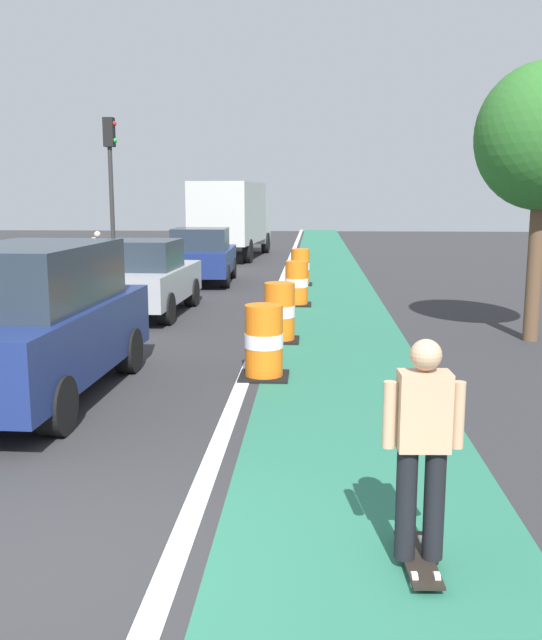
# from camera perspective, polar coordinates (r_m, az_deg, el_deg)

# --- Properties ---
(ground_plane) EXTENTS (100.00, 100.00, 0.00)m
(ground_plane) POSITION_cam_1_polar(r_m,az_deg,el_deg) (5.59, -17.92, -18.77)
(ground_plane) COLOR #2D2D30
(bike_lane_strip) EXTENTS (2.50, 80.00, 0.01)m
(bike_lane_strip) POSITION_cam_1_polar(r_m,az_deg,el_deg) (16.75, 5.15, 0.93)
(bike_lane_strip) COLOR #286B51
(bike_lane_strip) RESTS_ON ground
(lane_divider_stripe) EXTENTS (0.20, 80.00, 0.01)m
(lane_divider_stripe) POSITION_cam_1_polar(r_m,az_deg,el_deg) (16.77, 0.03, 0.98)
(lane_divider_stripe) COLOR silver
(lane_divider_stripe) RESTS_ON ground
(skateboarder_on_lane) EXTENTS (0.57, 0.81, 1.69)m
(skateboarder_on_lane) POSITION_cam_1_polar(r_m,az_deg,el_deg) (5.09, 12.25, -10.14)
(skateboarder_on_lane) COLOR black
(skateboarder_on_lane) RESTS_ON ground
(parked_suv_nearest) EXTENTS (2.00, 4.64, 2.04)m
(parked_suv_nearest) POSITION_cam_1_polar(r_m,az_deg,el_deg) (9.67, -18.75, -0.09)
(parked_suv_nearest) COLOR navy
(parked_suv_nearest) RESTS_ON ground
(parked_sedan_second) EXTENTS (2.04, 4.16, 1.70)m
(parked_sedan_second) POSITION_cam_1_polar(r_m,az_deg,el_deg) (16.03, -10.42, 3.38)
(parked_sedan_second) COLOR #9EA0A5
(parked_sedan_second) RESTS_ON ground
(parked_sedan_third) EXTENTS (2.05, 4.17, 1.70)m
(parked_sedan_third) POSITION_cam_1_polar(r_m,az_deg,el_deg) (21.73, -5.69, 5.21)
(parked_sedan_third) COLOR navy
(parked_sedan_third) RESTS_ON ground
(traffic_barrel_front) EXTENTS (0.73, 0.73, 1.09)m
(traffic_barrel_front) POSITION_cam_1_polar(r_m,az_deg,el_deg) (10.27, -0.58, -1.85)
(traffic_barrel_front) COLOR orange
(traffic_barrel_front) RESTS_ON ground
(traffic_barrel_mid) EXTENTS (0.73, 0.73, 1.09)m
(traffic_barrel_mid) POSITION_cam_1_polar(r_m,az_deg,el_deg) (12.88, 0.70, 0.59)
(traffic_barrel_mid) COLOR orange
(traffic_barrel_mid) RESTS_ON ground
(traffic_barrel_back) EXTENTS (0.73, 0.73, 1.09)m
(traffic_barrel_back) POSITION_cam_1_polar(r_m,az_deg,el_deg) (17.19, 2.10, 2.97)
(traffic_barrel_back) COLOR orange
(traffic_barrel_back) RESTS_ON ground
(traffic_barrel_far) EXTENTS (0.73, 0.73, 1.09)m
(traffic_barrel_far) POSITION_cam_1_polar(r_m,az_deg,el_deg) (21.20, 2.40, 4.31)
(traffic_barrel_far) COLOR orange
(traffic_barrel_far) RESTS_ON ground
(delivery_truck_down_block) EXTENTS (2.84, 7.75, 3.23)m
(delivery_truck_down_block) POSITION_cam_1_polar(r_m,az_deg,el_deg) (30.60, -3.13, 8.53)
(delivery_truck_down_block) COLOR beige
(delivery_truck_down_block) RESTS_ON ground
(traffic_light_corner) EXTENTS (0.41, 0.32, 5.10)m
(traffic_light_corner) POSITION_cam_1_polar(r_m,az_deg,el_deg) (23.33, -12.95, 11.89)
(traffic_light_corner) COLOR #2D2D2D
(traffic_light_corner) RESTS_ON ground
(pedestrian_crossing) EXTENTS (0.34, 0.20, 1.61)m
(pedestrian_crossing) POSITION_cam_1_polar(r_m,az_deg,el_deg) (18.84, -14.18, 4.31)
(pedestrian_crossing) COLOR #33333D
(pedestrian_crossing) RESTS_ON ground
(pedestrian_waiting) EXTENTS (0.34, 0.20, 1.61)m
(pedestrian_waiting) POSITION_cam_1_polar(r_m,az_deg,el_deg) (22.08, -13.92, 5.12)
(pedestrian_waiting) COLOR #33333D
(pedestrian_waiting) RESTS_ON ground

